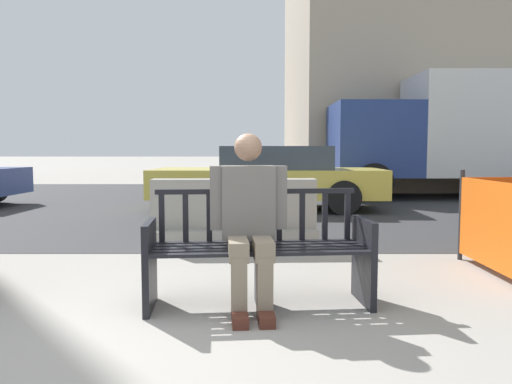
{
  "coord_description": "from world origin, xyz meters",
  "views": [
    {
      "loc": [
        0.77,
        -2.95,
        1.18
      ],
      "look_at": [
        0.79,
        2.28,
        0.75
      ],
      "focal_mm": 35.0,
      "sensor_mm": 36.0,
      "label": 1
    }
  ],
  "objects_px": {
    "street_bench": "(256,254)",
    "seated_person": "(247,217)",
    "car_taxi_near": "(267,177)",
    "jersey_barrier_centre": "(232,219)",
    "delivery_truck": "(474,131)"
  },
  "relations": [
    {
      "from": "street_bench",
      "to": "jersey_barrier_centre",
      "type": "relative_size",
      "value": 0.86
    },
    {
      "from": "street_bench",
      "to": "delivery_truck",
      "type": "distance_m",
      "value": 10.45
    },
    {
      "from": "street_bench",
      "to": "car_taxi_near",
      "type": "xyz_separation_m",
      "value": [
        0.25,
        6.33,
        0.25
      ]
    },
    {
      "from": "seated_person",
      "to": "jersey_barrier_centre",
      "type": "distance_m",
      "value": 2.42
    },
    {
      "from": "street_bench",
      "to": "seated_person",
      "type": "xyz_separation_m",
      "value": [
        -0.07,
        -0.06,
        0.29
      ]
    },
    {
      "from": "seated_person",
      "to": "street_bench",
      "type": "bearing_deg",
      "value": 41.43
    },
    {
      "from": "car_taxi_near",
      "to": "jersey_barrier_centre",
      "type": "bearing_deg",
      "value": -97.69
    },
    {
      "from": "jersey_barrier_centre",
      "to": "car_taxi_near",
      "type": "xyz_separation_m",
      "value": [
        0.54,
        4.01,
        0.31
      ]
    },
    {
      "from": "seated_person",
      "to": "delivery_truck",
      "type": "xyz_separation_m",
      "value": [
        5.58,
        8.86,
        1.0
      ]
    },
    {
      "from": "car_taxi_near",
      "to": "delivery_truck",
      "type": "xyz_separation_m",
      "value": [
        5.25,
        2.46,
        1.04
      ]
    },
    {
      "from": "seated_person",
      "to": "jersey_barrier_centre",
      "type": "bearing_deg",
      "value": 95.18
    },
    {
      "from": "street_bench",
      "to": "delivery_truck",
      "type": "height_order",
      "value": "delivery_truck"
    },
    {
      "from": "street_bench",
      "to": "car_taxi_near",
      "type": "height_order",
      "value": "car_taxi_near"
    },
    {
      "from": "seated_person",
      "to": "delivery_truck",
      "type": "distance_m",
      "value": 10.51
    },
    {
      "from": "delivery_truck",
      "to": "car_taxi_near",
      "type": "bearing_deg",
      "value": -154.87
    }
  ]
}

